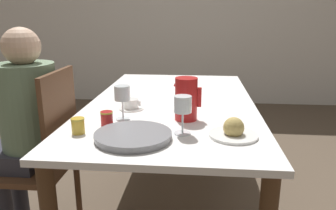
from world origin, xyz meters
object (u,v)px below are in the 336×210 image
at_px(red_pitcher, 186,99).
at_px(wine_glass_juice, 183,107).
at_px(chair_person_side, 42,156).
at_px(jam_jar_amber, 78,125).
at_px(person_seated, 24,119).
at_px(bread_plate, 233,131).
at_px(wine_glass_water, 122,95).
at_px(jam_jar_red, 107,118).
at_px(serving_tray, 133,136).
at_px(teacup_near_person, 131,105).

distance_m(red_pitcher, wine_glass_juice, 0.21).
relative_size(chair_person_side, jam_jar_amber, 13.66).
relative_size(person_seated, bread_plate, 5.60).
bearing_deg(chair_person_side, bread_plate, -101.36).
height_order(red_pitcher, wine_glass_water, red_pitcher).
bearing_deg(wine_glass_water, jam_jar_red, -117.45).
bearing_deg(jam_jar_red, red_pitcher, 19.92).
bearing_deg(chair_person_side, wine_glass_juice, -103.55).
bearing_deg(bread_plate, wine_glass_juice, 176.41).
relative_size(chair_person_side, bread_plate, 4.59).
distance_m(chair_person_side, serving_tray, 0.66).
relative_size(serving_tray, jam_jar_amber, 4.64).
relative_size(wine_glass_water, teacup_near_person, 1.26).
height_order(bread_plate, jam_jar_amber, bread_plate).
relative_size(red_pitcher, wine_glass_water, 1.23).
bearing_deg(wine_glass_juice, bread_plate, -3.59).
relative_size(teacup_near_person, serving_tray, 0.42).
bearing_deg(person_seated, wine_glass_water, -93.62).
relative_size(wine_glass_water, jam_jar_amber, 2.44).
bearing_deg(bread_plate, serving_tray, -170.60).
distance_m(person_seated, wine_glass_juice, 0.89).
bearing_deg(jam_jar_red, wine_glass_water, 62.55).
relative_size(bread_plate, jam_jar_red, 2.98).
bearing_deg(teacup_near_person, person_seated, -164.84).
bearing_deg(wine_glass_water, wine_glass_juice, -29.80).
distance_m(chair_person_side, wine_glass_water, 0.57).
bearing_deg(serving_tray, teacup_near_person, 102.48).
distance_m(teacup_near_person, serving_tray, 0.46).
height_order(wine_glass_water, teacup_near_person, wine_glass_water).
height_order(serving_tray, bread_plate, bread_plate).
relative_size(chair_person_side, jam_jar_red, 13.66).
bearing_deg(wine_glass_water, jam_jar_amber, -125.50).
relative_size(person_seated, jam_jar_amber, 16.67).
bearing_deg(red_pitcher, serving_tray, -126.07).
bearing_deg(jam_jar_amber, teacup_near_person, 68.38).
distance_m(wine_glass_juice, teacup_near_person, 0.48).
distance_m(chair_person_side, red_pitcher, 0.84).
height_order(jam_jar_amber, jam_jar_red, same).
distance_m(wine_glass_water, jam_jar_amber, 0.28).
xyz_separation_m(wine_glass_water, wine_glass_juice, (0.31, -0.18, -0.00)).
xyz_separation_m(chair_person_side, red_pitcher, (0.77, 0.02, 0.33)).
distance_m(chair_person_side, jam_jar_red, 0.49).
bearing_deg(chair_person_side, serving_tray, -115.75).
relative_size(person_seated, jam_jar_red, 16.67).
bearing_deg(serving_tray, red_pitcher, 53.93).
bearing_deg(serving_tray, person_seated, 155.51).
relative_size(person_seated, wine_glass_water, 6.82).
xyz_separation_m(wine_glass_water, jam_jar_amber, (-0.15, -0.22, -0.09)).
relative_size(red_pitcher, serving_tray, 0.65).
bearing_deg(chair_person_side, red_pitcher, -88.29).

